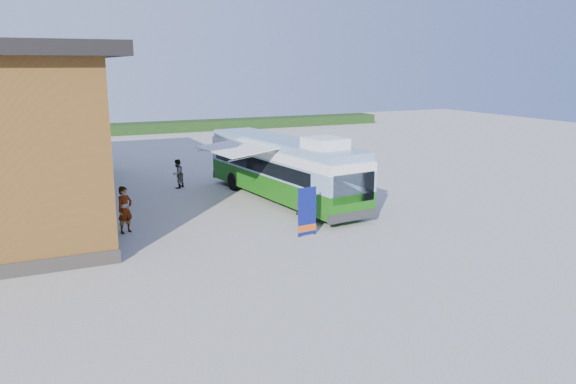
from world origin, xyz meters
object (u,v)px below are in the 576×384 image
banner (307,216)px  person_b (178,174)px  bus (283,167)px  person_a (125,210)px  slurry_tanker (90,157)px  picnic_table (317,203)px

banner → person_b: bearing=96.0°
bus → banner: size_ratio=5.95×
person_a → slurry_tanker: size_ratio=0.35×
banner → person_b: (-2.52, 11.02, -0.01)m
bus → banner: 6.24m
picnic_table → person_b: (-4.22, 8.59, 0.17)m
picnic_table → person_b: bearing=120.4°
bus → slurry_tanker: size_ratio=2.16×
picnic_table → slurry_tanker: slurry_tanker is taller
banner → person_a: size_ratio=1.03×
banner → person_b: size_ratio=1.23×
person_a → slurry_tanker: 12.99m
banner → bus: bearing=67.7°
slurry_tanker → banner: bearing=-53.9°
banner → picnic_table: bearing=48.1°
banner → picnic_table: banner is taller
bus → picnic_table: bearing=-95.8°
bus → slurry_tanker: (-8.18, 10.52, -0.51)m
slurry_tanker → person_b: bearing=-39.1°
bus → picnic_table: size_ratio=7.44×
bus → picnic_table: 3.68m
banner → picnic_table: (1.71, 2.44, -0.18)m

